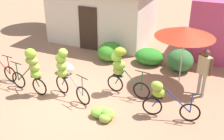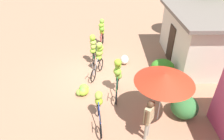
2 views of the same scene
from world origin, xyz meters
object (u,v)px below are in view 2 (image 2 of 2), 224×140
(produce_sack, at_px, (125,60))
(bicycle_center_loaded, at_px, (99,56))
(bicycle_leftmost, at_px, (102,30))
(bicycle_near_pile, at_px, (93,46))
(banana_pile_on_ground, at_px, (83,90))
(person_vendor, at_px, (149,116))
(bicycle_by_shop, at_px, (118,74))
(building_low, at_px, (202,37))
(bicycle_rightmost, at_px, (99,106))
(market_umbrella, at_px, (165,78))

(produce_sack, bearing_deg, bicycle_center_loaded, -57.65)
(bicycle_center_loaded, relative_size, produce_sack, 2.39)
(bicycle_leftmost, relative_size, bicycle_near_pile, 1.01)
(banana_pile_on_ground, relative_size, person_vendor, 0.53)
(bicycle_by_shop, height_order, produce_sack, bicycle_by_shop)
(bicycle_near_pile, bearing_deg, bicycle_by_shop, 24.48)
(building_low, distance_m, person_vendor, 6.55)
(bicycle_center_loaded, relative_size, person_vendor, 1.00)
(bicycle_leftmost, bearing_deg, banana_pile_on_ground, -8.47)
(bicycle_near_pile, height_order, produce_sack, bicycle_near_pile)
(bicycle_near_pile, relative_size, bicycle_rightmost, 0.98)
(bicycle_near_pile, bearing_deg, banana_pile_on_ground, -7.11)
(person_vendor, bearing_deg, bicycle_leftmost, -167.07)
(market_umbrella, height_order, bicycle_rightmost, market_umbrella)
(bicycle_by_shop, relative_size, person_vendor, 1.00)
(building_low, height_order, produce_sack, building_low)
(bicycle_center_loaded, distance_m, person_vendor, 4.51)
(bicycle_center_loaded, height_order, person_vendor, bicycle_center_loaded)
(bicycle_center_loaded, bearing_deg, bicycle_by_shop, 28.25)
(bicycle_by_shop, height_order, bicycle_rightmost, bicycle_by_shop)
(bicycle_near_pile, height_order, bicycle_rightmost, bicycle_near_pile)
(market_umbrella, relative_size, bicycle_near_pile, 1.29)
(market_umbrella, relative_size, person_vendor, 1.28)
(building_low, bearing_deg, bicycle_leftmost, -110.61)
(bicycle_center_loaded, distance_m, bicycle_rightmost, 3.27)
(banana_pile_on_ground, bearing_deg, bicycle_center_loaded, 158.61)
(bicycle_center_loaded, xyz_separation_m, banana_pile_on_ground, (1.73, -0.68, -0.81))
(market_umbrella, height_order, person_vendor, market_umbrella)
(building_low, distance_m, bicycle_leftmost, 5.86)
(bicycle_leftmost, distance_m, person_vendor, 7.59)
(bicycle_near_pile, bearing_deg, bicycle_rightmost, 5.94)
(bicycle_near_pile, height_order, bicycle_center_loaded, bicycle_center_loaded)
(bicycle_rightmost, distance_m, person_vendor, 1.91)
(person_vendor, bearing_deg, bicycle_center_loaded, -156.98)
(bicycle_leftmost, relative_size, bicycle_by_shop, 1.01)
(building_low, xyz_separation_m, bicycle_near_pile, (0.17, -5.87, -0.45))
(bicycle_center_loaded, relative_size, bicycle_by_shop, 1.01)
(bicycle_center_loaded, relative_size, bicycle_rightmost, 0.99)
(bicycle_rightmost, bearing_deg, building_low, 129.39)
(market_umbrella, height_order, banana_pile_on_ground, market_umbrella)
(bicycle_center_loaded, bearing_deg, building_low, 102.17)
(bicycle_near_pile, xyz_separation_m, person_vendor, (5.17, 2.10, 0.05))
(market_umbrella, relative_size, bicycle_center_loaded, 1.28)
(bicycle_leftmost, relative_size, person_vendor, 1.01)
(bicycle_rightmost, xyz_separation_m, produce_sack, (-4.13, 1.26, -0.44))
(produce_sack, bearing_deg, bicycle_rightmost, -16.95)
(bicycle_rightmost, bearing_deg, banana_pile_on_ground, -152.76)
(building_low, distance_m, bicycle_near_pile, 5.89)
(bicycle_leftmost, distance_m, bicycle_by_shop, 4.93)
(market_umbrella, xyz_separation_m, bicycle_center_loaded, (-3.33, -2.34, -1.00))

